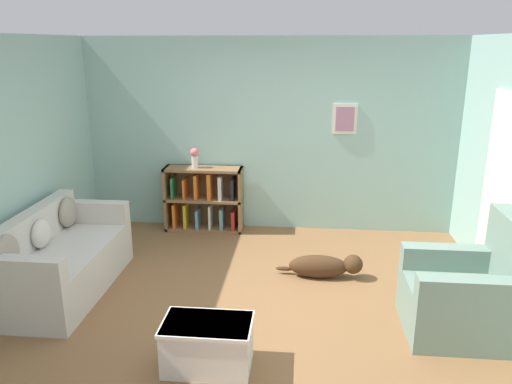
{
  "coord_description": "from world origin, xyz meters",
  "views": [
    {
      "loc": [
        0.47,
        -4.44,
        2.51
      ],
      "look_at": [
        0.0,
        0.4,
        1.05
      ],
      "focal_mm": 35.0,
      "sensor_mm": 36.0,
      "label": 1
    }
  ],
  "objects": [
    {
      "name": "recliner_chair",
      "position": [
        1.97,
        -0.31,
        0.37
      ],
      "size": [
        0.96,
        0.85,
        1.09
      ],
      "color": "gray",
      "rests_on": "ground_plane"
    },
    {
      "name": "bookshelf",
      "position": [
        -0.87,
        2.04,
        0.43
      ],
      "size": [
        1.06,
        0.33,
        0.89
      ],
      "color": "olive",
      "rests_on": "ground_plane"
    },
    {
      "name": "vase",
      "position": [
        -0.99,
        2.01,
        1.04
      ],
      "size": [
        0.11,
        0.11,
        0.27
      ],
      "color": "silver",
      "rests_on": "bookshelf"
    },
    {
      "name": "coffee_table",
      "position": [
        -0.25,
        -1.04,
        0.22
      ],
      "size": [
        0.71,
        0.45,
        0.4
      ],
      "color": "silver",
      "rests_on": "ground_plane"
    },
    {
      "name": "wall_back",
      "position": [
        0.0,
        2.25,
        1.3
      ],
      "size": [
        5.6,
        0.13,
        2.6
      ],
      "color": "#93BCB2",
      "rests_on": "ground_plane"
    },
    {
      "name": "couch",
      "position": [
        -2.02,
        0.09,
        0.34
      ],
      "size": [
        0.83,
        1.75,
        0.85
      ],
      "color": "beige",
      "rests_on": "ground_plane"
    },
    {
      "name": "dog",
      "position": [
        0.74,
        0.66,
        0.14
      ],
      "size": [
        0.96,
        0.23,
        0.28
      ],
      "color": "#472D19",
      "rests_on": "ground_plane"
    },
    {
      "name": "ground_plane",
      "position": [
        0.0,
        0.0,
        0.0
      ],
      "size": [
        14.0,
        14.0,
        0.0
      ],
      "primitive_type": "plane",
      "color": "brown"
    }
  ]
}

